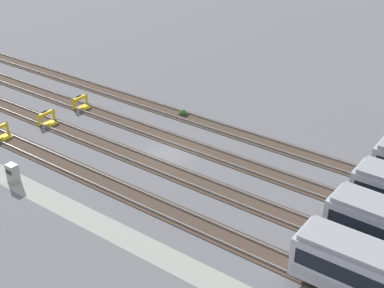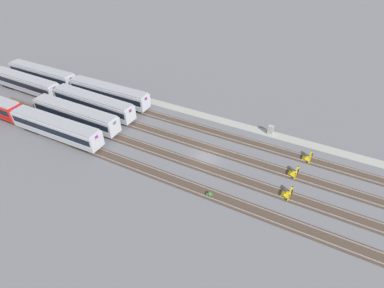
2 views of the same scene
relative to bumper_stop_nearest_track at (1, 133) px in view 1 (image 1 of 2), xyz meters
The scene contains 11 objects.
ground_plane 16.07m from the bumper_stop_nearest_track, 25.31° to the left, with size 400.00×400.00×0.00m, color slate.
service_walkway 15.10m from the bumper_stop_nearest_track, 15.91° to the right, with size 54.00×2.00×0.01m, color #9E9E93.
rail_track_nearest 14.52m from the bumper_stop_nearest_track, ahead, with size 90.00×2.23×0.21m.
rail_track_near_inner 15.23m from the bumper_stop_nearest_track, 17.48° to the left, with size 90.00×2.24×0.21m.
rail_track_middle 17.17m from the bumper_stop_nearest_track, 32.24° to the left, with size 90.00×2.24×0.21m.
rail_track_far_inner 19.99m from the bumper_stop_nearest_track, 43.43° to the left, with size 90.00×2.23×0.21m.
bumper_stop_nearest_track is the anchor object (origin of this frame).
bumper_stop_near_inner_track 4.72m from the bumper_stop_nearest_track, 75.52° to the left, with size 1.36×2.01×1.22m.
bumper_stop_middle_track 9.21m from the bumper_stop_nearest_track, 83.40° to the left, with size 1.36×2.01×1.22m.
electrical_cabinet 8.38m from the bumper_stop_nearest_track, 29.93° to the right, with size 0.90×0.73×1.60m.
weed_clump 17.62m from the bumper_stop_nearest_track, 52.58° to the left, with size 0.92×0.70×0.64m.
Camera 1 is at (26.10, -31.98, 23.37)m, focal length 50.00 mm.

